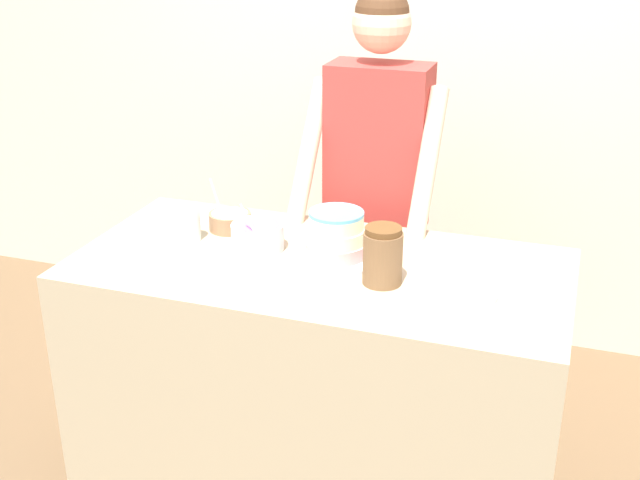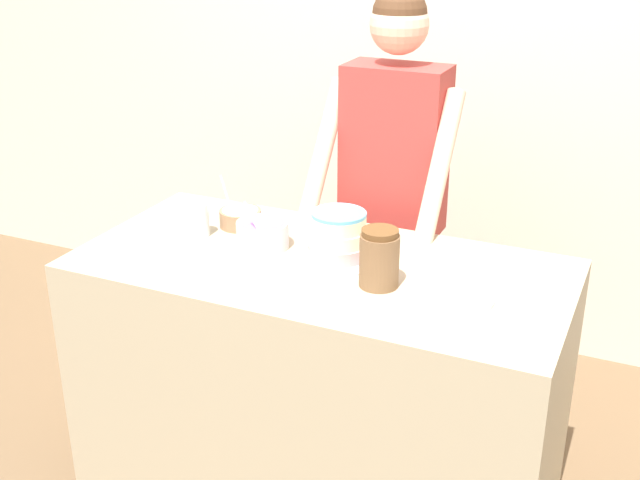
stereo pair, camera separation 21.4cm
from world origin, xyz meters
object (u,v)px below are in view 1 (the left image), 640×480
frosting_bowl_white (230,220)px  drinking_glass (188,224)px  frosting_bowl_purple (258,236)px  person_baker (377,171)px  cake (336,238)px  stoneware_jar (383,256)px  ceramic_plate (455,291)px

frosting_bowl_white → drinking_glass: 0.15m
frosting_bowl_purple → drinking_glass: (-0.24, -0.00, 0.01)m
person_baker → frosting_bowl_white: (-0.39, -0.42, -0.08)m
frosting_bowl_purple → drinking_glass: frosting_bowl_purple is taller
person_baker → cake: (0.01, -0.53, -0.05)m
frosting_bowl_purple → drinking_glass: size_ratio=1.56×
cake → stoneware_jar: (0.18, -0.12, 0.02)m
frosting_bowl_white → frosting_bowl_purple: bearing=-39.6°
frosting_bowl_purple → frosting_bowl_white: size_ratio=0.93×
person_baker → cake: 0.53m
frosting_bowl_purple → person_baker: bearing=66.4°
cake → stoneware_jar: stoneware_jar is taller
cake → stoneware_jar: 0.22m
frosting_bowl_white → person_baker: bearing=46.9°
cake → drinking_glass: bearing=-177.9°
frosting_bowl_purple → ceramic_plate: 0.65m
person_baker → frosting_bowl_purple: person_baker is taller
frosting_bowl_purple → ceramic_plate: bearing=-9.4°
frosting_bowl_white → ceramic_plate: bearing=-16.3°
frosting_bowl_white → stoneware_jar: frosting_bowl_white is taller
frosting_bowl_purple → cake: bearing=4.0°
frosting_bowl_purple → drinking_glass: 0.24m
drinking_glass → person_baker: bearing=48.8°
drinking_glass → frosting_bowl_purple: bearing=0.1°
frosting_bowl_purple → frosting_bowl_white: 0.20m
cake → frosting_bowl_purple: (-0.25, -0.02, -0.02)m
drinking_glass → ceramic_plate: 0.89m
person_baker → drinking_glass: person_baker is taller
frosting_bowl_purple → frosting_bowl_white: (-0.15, 0.13, -0.01)m
frosting_bowl_purple → stoneware_jar: (0.43, -0.11, 0.04)m
cake → person_baker: bearing=91.6°
drinking_glass → stoneware_jar: bearing=-9.1°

